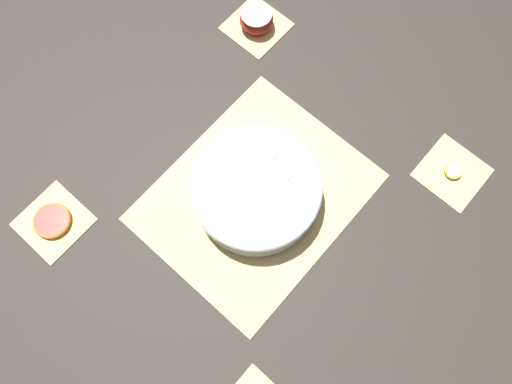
# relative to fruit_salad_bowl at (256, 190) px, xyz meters

# --- Properties ---
(ground_plane) EXTENTS (6.00, 6.00, 0.00)m
(ground_plane) POSITION_rel_fruit_salad_bowl_xyz_m (0.00, 0.00, -0.05)
(ground_plane) COLOR #2D2823
(bamboo_mat_center) EXTENTS (0.45, 0.37, 0.01)m
(bamboo_mat_center) POSITION_rel_fruit_salad_bowl_xyz_m (0.00, 0.00, -0.04)
(bamboo_mat_center) COLOR #D6B775
(bamboo_mat_center) RESTS_ON ground_plane
(coaster_mat_near_right) EXTENTS (0.13, 0.13, 0.01)m
(coaster_mat_near_right) POSITION_rel_fruit_salad_bowl_xyz_m (0.32, -0.28, -0.04)
(coaster_mat_near_right) COLOR #D6B775
(coaster_mat_near_right) RESTS_ON ground_plane
(coaster_mat_far_left) EXTENTS (0.13, 0.13, 0.01)m
(coaster_mat_far_left) POSITION_rel_fruit_salad_bowl_xyz_m (-0.32, 0.28, -0.04)
(coaster_mat_far_left) COLOR #D6B775
(coaster_mat_far_left) RESTS_ON ground_plane
(coaster_mat_far_right) EXTENTS (0.13, 0.13, 0.01)m
(coaster_mat_far_right) POSITION_rel_fruit_salad_bowl_xyz_m (0.32, 0.28, -0.04)
(coaster_mat_far_right) COLOR #D6B775
(coaster_mat_far_right) RESTS_ON ground_plane
(fruit_salad_bowl) EXTENTS (0.27, 0.27, 0.08)m
(fruit_salad_bowl) POSITION_rel_fruit_salad_bowl_xyz_m (0.00, 0.00, 0.00)
(fruit_salad_bowl) COLOR silver
(fruit_salad_bowl) RESTS_ON bamboo_mat_center
(apple_half) EXTENTS (0.08, 0.08, 0.04)m
(apple_half) POSITION_rel_fruit_salad_bowl_xyz_m (0.32, 0.28, -0.02)
(apple_half) COLOR #B72D23
(apple_half) RESTS_ON coaster_mat_far_right
(banana_coin_single) EXTENTS (0.04, 0.04, 0.01)m
(banana_coin_single) POSITION_rel_fruit_salad_bowl_xyz_m (0.32, -0.28, -0.04)
(banana_coin_single) COLOR #F4EABC
(banana_coin_single) RESTS_ON coaster_mat_near_right
(grapefruit_slice) EXTENTS (0.08, 0.08, 0.01)m
(grapefruit_slice) POSITION_rel_fruit_salad_bowl_xyz_m (-0.32, 0.28, -0.04)
(grapefruit_slice) COLOR red
(grapefruit_slice) RESTS_ON coaster_mat_far_left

